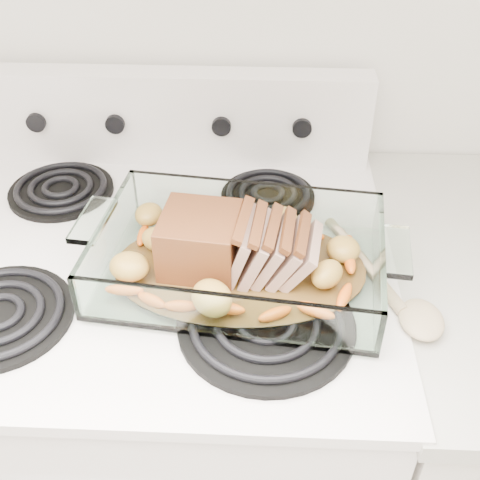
{
  "coord_description": "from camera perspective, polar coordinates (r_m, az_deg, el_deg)",
  "views": [
    {
      "loc": [
        0.18,
        0.91,
        1.56
      ],
      "look_at": [
        0.15,
        1.62,
        0.99
      ],
      "focal_mm": 45.0,
      "sensor_mm": 36.0,
      "label": 1
    }
  ],
  "objects": [
    {
      "name": "baking_dish",
      "position": [
        0.91,
        -0.05,
        -2.12
      ],
      "size": [
        0.42,
        0.27,
        0.08
      ],
      "rotation": [
        0.0,
        0.0,
        -0.12
      ],
      "color": "white",
      "rests_on": "electric_range"
    },
    {
      "name": "wooden_spoon",
      "position": [
        0.92,
        14.46,
        -4.92
      ],
      "size": [
        0.15,
        0.27,
        0.02
      ],
      "rotation": [
        0.0,
        0.0,
        0.4
      ],
      "color": "tan",
      "rests_on": "electric_range"
    },
    {
      "name": "electric_range",
      "position": [
        1.32,
        -6.61,
        -16.33
      ],
      "size": [
        0.78,
        0.7,
        1.12
      ],
      "color": "white",
      "rests_on": "ground"
    },
    {
      "name": "pork_roast",
      "position": [
        0.89,
        -1.52,
        -0.57
      ],
      "size": [
        0.23,
        0.11,
        0.09
      ],
      "rotation": [
        0.0,
        0.0,
        0.0
      ],
      "color": "brown",
      "rests_on": "baking_dish"
    },
    {
      "name": "roast_vegetables",
      "position": [
        0.93,
        -0.19,
        -0.47
      ],
      "size": [
        0.34,
        0.18,
        0.04
      ],
      "rotation": [
        0.0,
        0.0,
        0.06
      ],
      "color": "orange",
      "rests_on": "baking_dish"
    }
  ]
}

